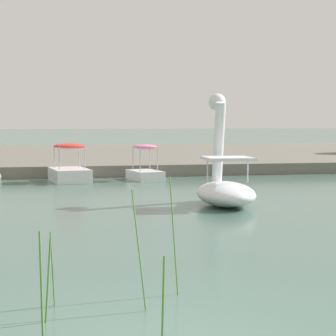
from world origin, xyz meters
name	(u,v)px	position (x,y,z in m)	size (l,w,h in m)	color
shore_bank_far	(56,156)	(0.00, 32.57, 0.25)	(126.41, 25.56, 0.49)	#6B665B
swan_boat	(225,185)	(3.81, 10.45, 0.57)	(1.72, 2.89, 3.11)	white
pedal_boat_pink	(145,169)	(2.99, 18.43, 0.44)	(1.33, 1.97, 1.42)	white
pedal_boat_red	(69,170)	(0.02, 18.38, 0.46)	(1.61, 2.50, 1.48)	white
reed_clump_foreground	(88,270)	(-0.71, 1.05, 0.61)	(2.67, 1.73, 1.56)	#4C7F33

